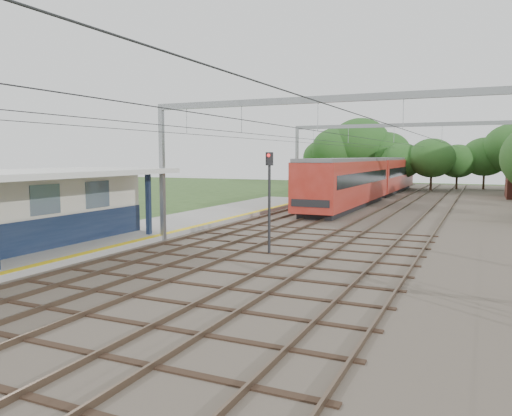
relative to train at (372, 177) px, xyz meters
The scene contains 8 objects.
ballast_bed 15.77m from the train, 73.24° to the right, with size 18.00×90.00×0.10m, color #473D33.
platform 31.80m from the train, 102.75° to the right, with size 5.00×52.00×0.35m, color gray.
yellow_stripe 31.37m from the train, 98.73° to the right, with size 0.45×52.00×0.01m, color yellow.
rail_tracks 15.22m from the train, 82.38° to the right, with size 11.80×88.00×0.15m.
catenary_system 20.30m from the train, 78.82° to the right, with size 17.22×88.00×7.00m.
tree_band 13.19m from the train, 70.37° to the left, with size 31.72×30.88×8.82m.
train is the anchor object (origin of this frame).
signal_post 31.02m from the train, 86.58° to the right, with size 0.35×0.31×4.58m.
Camera 1 is at (9.88, -6.07, 4.42)m, focal length 35.00 mm.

